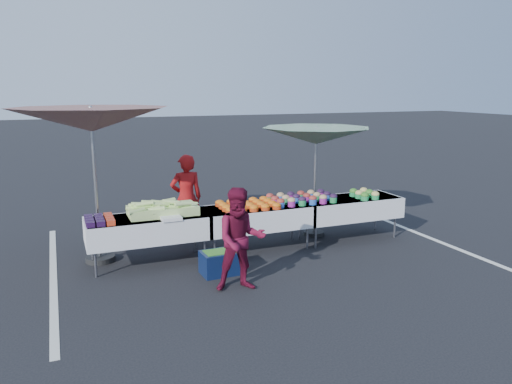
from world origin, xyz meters
name	(u,v)px	position (x,y,z in m)	size (l,w,h in m)	color
ground	(256,250)	(0.00, 0.00, 0.00)	(80.00, 80.00, 0.00)	black
stripe_left	(53,276)	(-3.20, 0.00, 0.00)	(0.10, 5.00, 0.00)	silver
stripe_right	(409,230)	(3.20, 0.00, 0.00)	(0.10, 5.00, 0.00)	silver
table_left	(148,227)	(-1.80, 0.00, 0.58)	(1.86, 0.81, 0.75)	white
table_center	(256,216)	(0.00, 0.00, 0.58)	(1.86, 0.81, 0.75)	white
table_right	(348,207)	(1.80, 0.00, 0.58)	(1.86, 0.81, 0.75)	white
berry_punnets	(99,220)	(-2.51, -0.06, 0.79)	(0.40, 0.54, 0.08)	black
corn_pile	(162,209)	(-1.56, 0.04, 0.84)	(1.16, 0.57, 0.26)	#B5E274
plastic_bags	(171,218)	(-1.50, -0.30, 0.78)	(0.30, 0.25, 0.05)	white
carrot_bowls	(248,205)	(-0.15, -0.01, 0.80)	(0.95, 0.69, 0.11)	#C43D15
potato_cups	(302,198)	(0.85, 0.00, 0.83)	(1.14, 0.58, 0.16)	blue
bean_baskets	(364,194)	(2.06, -0.10, 0.82)	(0.36, 0.50, 0.15)	#238D49
vendor	(186,198)	(-0.94, 0.96, 0.78)	(0.57, 0.37, 1.56)	#9F1213
customer	(241,240)	(-0.82, -1.49, 0.70)	(0.69, 0.53, 1.41)	maroon
umbrella_left	(91,121)	(-2.50, 0.40, 2.21)	(2.56, 2.56, 2.44)	black
umbrella_right	(316,137)	(1.32, 0.40, 1.83)	(2.33, 2.33, 2.02)	black
storage_bin	(220,262)	(-0.92, -0.84, 0.18)	(0.55, 0.41, 0.35)	#0C193E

